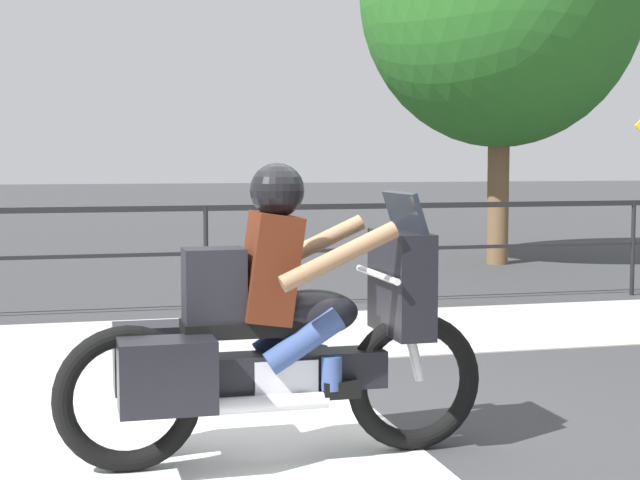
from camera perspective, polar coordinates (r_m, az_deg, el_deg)
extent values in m
plane|color=#38383A|center=(5.72, 0.34, -11.76)|extent=(120.00, 120.00, 0.00)
cube|color=#B7B2A8|center=(8.96, -5.21, -5.69)|extent=(44.00, 2.40, 0.01)
cube|color=silver|center=(5.36, -12.88, -12.99)|extent=(3.57, 6.00, 0.01)
cube|color=black|center=(10.43, -6.67, 1.85)|extent=(36.00, 0.04, 0.06)
cube|color=black|center=(10.46, -6.65, -0.78)|extent=(36.00, 0.03, 0.04)
cylinder|color=black|center=(10.47, -6.65, -1.09)|extent=(0.05, 0.05, 1.14)
cylinder|color=black|center=(12.24, 17.74, -0.44)|extent=(0.05, 0.05, 1.14)
torus|color=black|center=(5.53, 5.49, -8.21)|extent=(0.77, 0.11, 0.77)
torus|color=black|center=(5.23, -11.11, -9.06)|extent=(0.77, 0.11, 0.77)
cube|color=black|center=(5.30, -2.57, -7.66)|extent=(1.19, 0.22, 0.20)
cube|color=silver|center=(5.32, -2.23, -8.17)|extent=(0.34, 0.26, 0.26)
ellipsoid|color=black|center=(5.29, -0.58, -4.29)|extent=(0.53, 0.30, 0.26)
cube|color=black|center=(5.23, -4.27, -5.07)|extent=(0.69, 0.28, 0.08)
cube|color=black|center=(5.41, 4.74, -2.49)|extent=(0.20, 0.61, 0.57)
cube|color=#1E232B|center=(5.38, 4.97, 1.57)|extent=(0.10, 0.51, 0.24)
cylinder|color=silver|center=(5.36, 3.33, -2.01)|extent=(0.04, 0.70, 0.04)
cylinder|color=silver|center=(5.15, -4.27, -9.54)|extent=(0.86, 0.09, 0.09)
cube|color=black|center=(4.97, -8.89, -7.80)|extent=(0.48, 0.28, 0.36)
cube|color=black|center=(5.44, -9.38, -6.72)|extent=(0.48, 0.28, 0.36)
cylinder|color=silver|center=(5.47, 5.21, -5.38)|extent=(0.19, 0.06, 0.56)
cube|color=#4C1E0F|center=(5.21, -2.93, -1.60)|extent=(0.32, 0.36, 0.60)
sphere|color=#8C6647|center=(5.18, -2.51, 2.68)|extent=(0.23, 0.23, 0.23)
sphere|color=black|center=(5.18, -2.51, 2.91)|extent=(0.29, 0.29, 0.29)
cylinder|color=#33477A|center=(5.15, -0.93, -5.89)|extent=(0.44, 0.13, 0.34)
cylinder|color=#33477A|center=(5.22, 0.69, -7.75)|extent=(0.11, 0.11, 0.18)
cube|color=black|center=(5.25, 1.22, -8.68)|extent=(0.20, 0.10, 0.09)
cylinder|color=#33477A|center=(5.44, -1.67, -5.33)|extent=(0.44, 0.13, 0.34)
cylinder|color=#33477A|center=(5.50, -0.13, -7.10)|extent=(0.11, 0.11, 0.18)
cube|color=black|center=(5.53, 0.38, -7.98)|extent=(0.20, 0.10, 0.09)
cylinder|color=#8C6647|center=(4.98, 1.12, -0.97)|extent=(0.63, 0.09, 0.35)
cylinder|color=#8C6647|center=(5.55, -0.54, -0.37)|extent=(0.63, 0.09, 0.35)
cube|color=black|center=(5.17, -6.19, -2.66)|extent=(0.32, 0.24, 0.39)
cylinder|color=brown|center=(15.35, 10.33, 3.07)|extent=(0.33, 0.33, 2.39)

